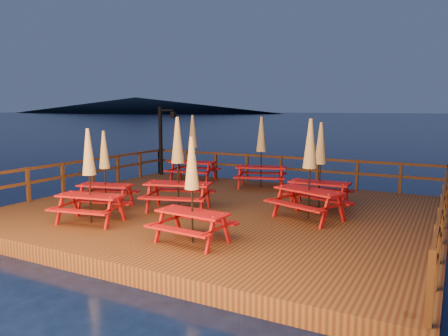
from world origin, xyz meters
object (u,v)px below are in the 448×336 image
at_px(lamp_post, 163,134).
at_px(picnic_table_2, 320,163).
at_px(picnic_table_0, 178,162).
at_px(picnic_table_1, 261,151).

distance_m(lamp_post, picnic_table_2, 8.43).
distance_m(picnic_table_0, picnic_table_1, 4.55).
height_order(lamp_post, picnic_table_1, lamp_post).
relative_size(lamp_post, picnic_table_1, 1.14).
xyz_separation_m(picnic_table_1, picnic_table_2, (2.82, -2.12, -0.05)).
distance_m(picnic_table_0, picnic_table_2, 4.22).
xyz_separation_m(lamp_post, picnic_table_1, (5.05, -0.85, -0.43)).
xyz_separation_m(picnic_table_0, picnic_table_1, (0.66, 4.50, -0.04)).
height_order(lamp_post, picnic_table_0, lamp_post).
height_order(picnic_table_1, picnic_table_2, picnic_table_1).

